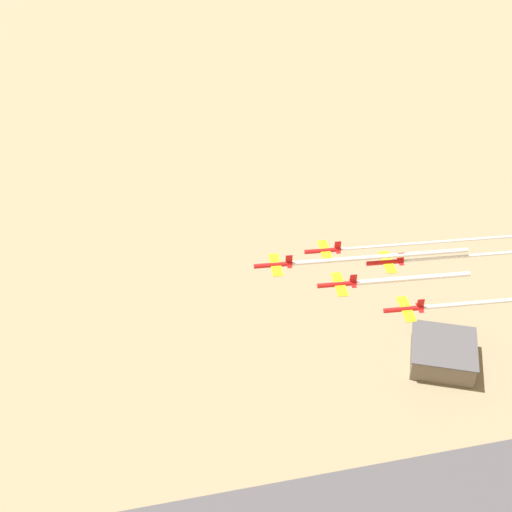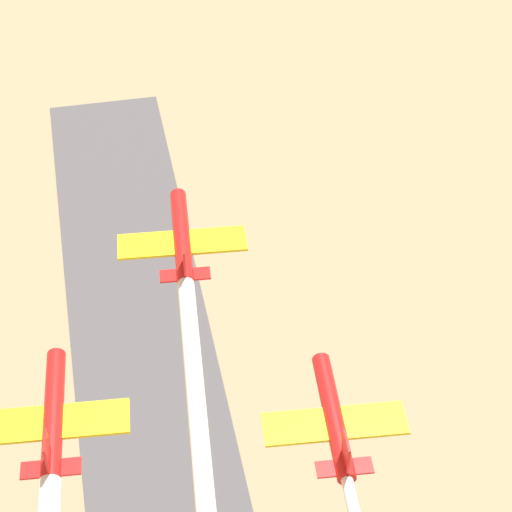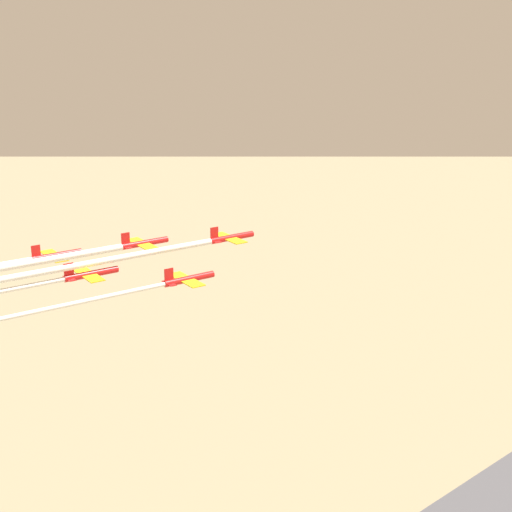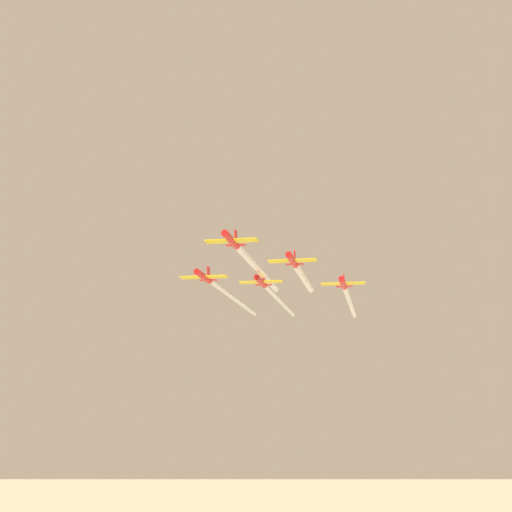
{
  "view_description": "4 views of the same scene",
  "coord_description": "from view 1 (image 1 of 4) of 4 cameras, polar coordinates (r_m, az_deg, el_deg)",
  "views": [
    {
      "loc": [
        -6.97,
        -126.85,
        235.87
      ],
      "look_at": [
        -36.28,
        20.95,
        119.38
      ],
      "focal_mm": 50.0,
      "sensor_mm": 36.0,
      "label": 1
    },
    {
      "loc": [
        22.55,
        33.39,
        168.27
      ],
      "look_at": [
        -29.91,
        22.5,
        120.44
      ],
      "focal_mm": 70.0,
      "sensor_mm": 36.0,
      "label": 2
    },
    {
      "loc": [
        4.46,
        151.13,
        159.05
      ],
      "look_at": [
        -35.1,
        19.6,
        117.0
      ],
      "focal_mm": 50.0,
      "sensor_mm": 36.0,
      "label": 3
    },
    {
      "loc": [
        -135.94,
        -45.58,
        90.55
      ],
      "look_at": [
        -34.07,
        9.9,
        116.2
      ],
      "focal_mm": 50.0,
      "sensor_mm": 36.0,
      "label": 4
    }
  ],
  "objects": [
    {
      "name": "jet_2",
      "position": [
        197.1,
        5.47,
        0.44
      ],
      "size": [
        10.07,
        9.79,
        3.39
      ],
      "rotation": [
        0.0,
        0.0,
        1.89
      ],
      "color": "red"
    },
    {
      "name": "jet_1",
      "position": [
        181.99,
        6.61,
        -2.25
      ],
      "size": [
        10.07,
        9.79,
        3.39
      ],
      "rotation": [
        0.0,
        0.0,
        1.89
      ],
      "color": "red"
    },
    {
      "name": "jet_0",
      "position": [
        185.75,
        1.5,
        -0.7
      ],
      "size": [
        10.07,
        9.79,
        3.39
      ],
      "rotation": [
        0.0,
        0.0,
        1.89
      ],
      "color": "red"
    },
    {
      "name": "smoke_trail_1",
      "position": [
        187.06,
        12.48,
        -1.76
      ],
      "size": [
        28.85,
        10.63,
        1.34
      ],
      "rotation": [
        0.0,
        0.0,
        1.89
      ],
      "color": "white"
    },
    {
      "name": "hangar",
      "position": [
        333.56,
        14.71,
        -7.55
      ],
      "size": [
        28.83,
        28.45,
        11.12
      ],
      "color": "#726656",
      "rests_on": "ground_plane"
    },
    {
      "name": "jet_4",
      "position": [
        193.0,
        10.4,
        -0.48
      ],
      "size": [
        10.07,
        9.79,
        3.39
      ],
      "rotation": [
        0.0,
        0.0,
        1.89
      ],
      "color": "red"
    },
    {
      "name": "smoke_trail_2",
      "position": [
        205.1,
        13.79,
        1.05
      ],
      "size": [
        49.0,
        16.77,
        0.75
      ],
      "rotation": [
        0.0,
        0.0,
        1.89
      ],
      "color": "white"
    },
    {
      "name": "smoke_trail_4",
      "position": [
        203.11,
        18.42,
        0.15
      ],
      "size": [
        47.6,
        16.4,
        0.87
      ],
      "rotation": [
        0.0,
        0.0,
        1.89
      ],
      "color": "white"
    },
    {
      "name": "jet_3",
      "position": [
        180.76,
        11.85,
        -4.17
      ],
      "size": [
        10.07,
        9.79,
        3.39
      ],
      "rotation": [
        0.0,
        0.0,
        1.89
      ],
      "color": "red"
    },
    {
      "name": "smoke_trail_0",
      "position": [
        191.33,
        9.96,
        -0.06
      ],
      "size": [
        45.53,
        15.99,
        1.18
      ],
      "rotation": [
        0.0,
        0.0,
        1.89
      ],
      "color": "white"
    }
  ]
}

